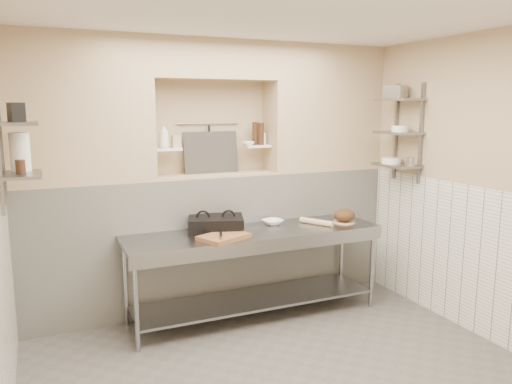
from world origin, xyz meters
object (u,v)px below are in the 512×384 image
cutting_board (224,237)px  jug_left (20,152)px  mixing_bowl (273,222)px  prep_table (255,256)px  rolling_pin (316,222)px  bowl_alcove (248,143)px  panini_press (216,224)px  bottle_soap (164,136)px  bread_loaf (344,215)px

cutting_board → jug_left: 1.89m
cutting_board → mixing_bowl: 0.76m
prep_table → mixing_bowl: (0.29, 0.20, 0.28)m
mixing_bowl → rolling_pin: (0.42, -0.19, 0.00)m
bowl_alcove → jug_left: size_ratio=0.44×
cutting_board → jug_left: (-1.68, 0.18, 0.85)m
cutting_board → bowl_alcove: bowl_alcove is taller
rolling_pin → mixing_bowl: bearing=155.1°
panini_press → bottle_soap: bottle_soap is taller
panini_press → rolling_pin: size_ratio=1.65×
cutting_board → rolling_pin: bearing=7.9°
rolling_pin → bottle_soap: size_ratio=1.52×
bread_loaf → prep_table: bearing=177.6°
prep_table → mixing_bowl: 0.45m
panini_press → cutting_board: size_ratio=1.42×
rolling_pin → bread_loaf: bearing=-8.0°
mixing_bowl → bowl_alcove: 0.90m
prep_table → jug_left: size_ratio=8.38×
rolling_pin → bowl_alcove: 1.12m
mixing_bowl → panini_press: bearing=-177.1°
prep_table → panini_press: 0.51m
panini_press → bottle_soap: bearing=155.6°
cutting_board → bottle_soap: size_ratio=1.76×
panini_press → bottle_soap: size_ratio=2.50×
panini_press → bowl_alcove: bearing=55.5°
bread_loaf → jug_left: size_ratio=0.72×
bread_loaf → bowl_alcove: size_ratio=1.65×
mixing_bowl → bread_loaf: 0.78m
bowl_alcove → panini_press: bearing=-142.6°
rolling_pin → prep_table: bearing=-179.9°
bottle_soap → mixing_bowl: bearing=-17.9°
cutting_board → jug_left: bearing=174.1°
panini_press → bowl_alcove: size_ratio=4.64×
cutting_board → bread_loaf: size_ratio=1.99×
bowl_alcove → bread_loaf: bearing=-35.1°
bread_loaf → bottle_soap: (-1.79, 0.58, 0.86)m
cutting_board → panini_press: bearing=84.3°
cutting_board → jug_left: jug_left is taller
panini_press → mixing_bowl: (0.64, 0.03, -0.05)m
prep_table → mixing_bowl: mixing_bowl is taller
bottle_soap → bowl_alcove: bearing=1.6°
bottle_soap → bowl_alcove: size_ratio=1.85×
panini_press → prep_table: bearing=-6.6°
rolling_pin → bottle_soap: 1.81m
bottle_soap → cutting_board: bearing=-61.3°
bowl_alcove → bottle_soap: bearing=-178.4°
prep_table → cutting_board: bearing=-158.6°
prep_table → rolling_pin: size_ratio=6.78×
mixing_bowl → bread_loaf: (0.74, -0.24, 0.05)m
bottle_soap → jug_left: (-1.30, -0.51, -0.07)m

